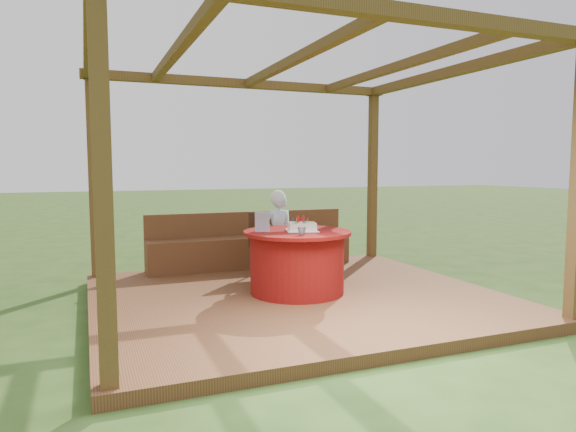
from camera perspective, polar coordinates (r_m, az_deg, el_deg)
The scene contains 10 objects.
ground at distance 6.05m, azimuth 0.89°, elevation -9.69°, with size 60.00×60.00×0.00m, color #2A4918.
deck at distance 6.03m, azimuth 0.89°, elevation -9.14°, with size 4.50×4.00×0.12m, color brown.
pergola at distance 5.89m, azimuth 0.92°, elevation 13.53°, with size 4.50×4.00×2.72m.
bench at distance 7.55m, azimuth -4.12°, elevation -3.66°, with size 3.00×0.42×0.80m.
table at distance 5.97m, azimuth 1.02°, elevation -5.07°, with size 1.24×1.24×0.73m.
chair at distance 6.89m, azimuth -2.47°, elevation -2.80°, with size 0.42×0.42×0.86m.
elderly_woman at distance 6.85m, azimuth -1.13°, elevation -1.82°, with size 0.42×0.29×1.16m.
birthday_cake at distance 5.92m, azimuth 1.57°, elevation -1.17°, with size 0.43×0.43×0.17m.
gift_bag at distance 5.85m, azimuth -2.89°, elevation -0.65°, with size 0.16×0.10×0.22m, color #CD84B0.
drinking_glass at distance 5.54m, azimuth 1.54°, elevation -1.71°, with size 0.09×0.09×0.08m, color white.
Camera 1 is at (-2.24, -5.39, 1.58)m, focal length 32.00 mm.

